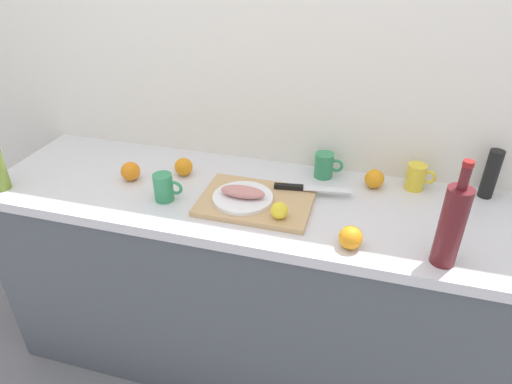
% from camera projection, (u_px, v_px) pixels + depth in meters
% --- Properties ---
extents(ground_plane, '(12.00, 12.00, 0.00)m').
position_uv_depth(ground_plane, '(245.00, 353.00, 2.17)').
color(ground_plane, slate).
extents(back_wall, '(3.20, 0.05, 2.50)m').
position_uv_depth(back_wall, '(265.00, 79.00, 1.79)').
color(back_wall, white).
rests_on(back_wall, ground_plane).
extents(kitchen_counter, '(2.00, 0.60, 0.90)m').
position_uv_depth(kitchen_counter, '(243.00, 283.00, 1.94)').
color(kitchen_counter, '#4C5159').
rests_on(kitchen_counter, ground_plane).
extents(cutting_board, '(0.41, 0.29, 0.02)m').
position_uv_depth(cutting_board, '(256.00, 201.00, 1.64)').
color(cutting_board, tan).
rests_on(cutting_board, kitchen_counter).
extents(white_plate, '(0.22, 0.22, 0.01)m').
position_uv_depth(white_plate, '(243.00, 198.00, 1.63)').
color(white_plate, white).
rests_on(white_plate, cutting_board).
extents(fish_fillet, '(0.17, 0.07, 0.04)m').
position_uv_depth(fish_fillet, '(243.00, 192.00, 1.62)').
color(fish_fillet, tan).
rests_on(fish_fillet, white_plate).
extents(chef_knife, '(0.29, 0.07, 0.02)m').
position_uv_depth(chef_knife, '(303.00, 188.00, 1.69)').
color(chef_knife, silver).
rests_on(chef_knife, cutting_board).
extents(lemon_0, '(0.06, 0.06, 0.06)m').
position_uv_depth(lemon_0, '(279.00, 210.00, 1.52)').
color(lemon_0, yellow).
rests_on(lemon_0, cutting_board).
extents(wine_bottle, '(0.07, 0.07, 0.35)m').
position_uv_depth(wine_bottle, '(452.00, 225.00, 1.30)').
color(wine_bottle, '#59191E').
rests_on(wine_bottle, kitchen_counter).
extents(coffee_mug_0, '(0.11, 0.07, 0.10)m').
position_uv_depth(coffee_mug_0, '(164.00, 187.00, 1.65)').
color(coffee_mug_0, '#338C59').
rests_on(coffee_mug_0, kitchen_counter).
extents(coffee_mug_1, '(0.11, 0.07, 0.10)m').
position_uv_depth(coffee_mug_1, '(417.00, 177.00, 1.72)').
color(coffee_mug_1, yellow).
rests_on(coffee_mug_1, kitchen_counter).
extents(coffee_mug_2, '(0.12, 0.08, 0.10)m').
position_uv_depth(coffee_mug_2, '(325.00, 165.00, 1.80)').
color(coffee_mug_2, '#338C59').
rests_on(coffee_mug_2, kitchen_counter).
extents(orange_0, '(0.07, 0.07, 0.07)m').
position_uv_depth(orange_0, '(184.00, 167.00, 1.82)').
color(orange_0, orange).
rests_on(orange_0, kitchen_counter).
extents(orange_1, '(0.07, 0.07, 0.07)m').
position_uv_depth(orange_1, '(374.00, 179.00, 1.73)').
color(orange_1, orange).
rests_on(orange_1, kitchen_counter).
extents(orange_2, '(0.08, 0.08, 0.08)m').
position_uv_depth(orange_2, '(130.00, 171.00, 1.78)').
color(orange_2, orange).
rests_on(orange_2, kitchen_counter).
extents(orange_3, '(0.08, 0.08, 0.08)m').
position_uv_depth(orange_3, '(351.00, 238.00, 1.41)').
color(orange_3, orange).
rests_on(orange_3, kitchen_counter).
extents(pepper_mill, '(0.05, 0.05, 0.19)m').
position_uv_depth(pepper_mill, '(491.00, 174.00, 1.65)').
color(pepper_mill, black).
rests_on(pepper_mill, kitchen_counter).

